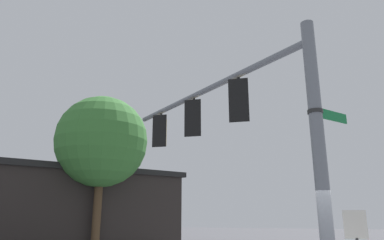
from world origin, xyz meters
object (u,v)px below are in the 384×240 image
traffic_light_mid_inner (194,119)px  historical_marker (357,238)px  traffic_light_nearest_pole (239,102)px  traffic_light_mid_outer (161,132)px  street_name_sign (323,114)px

traffic_light_mid_inner → historical_marker: (4.51, 0.10, -3.60)m
traffic_light_mid_inner → traffic_light_nearest_pole: bearing=-42.0°
traffic_light_mid_outer → historical_marker: bearing=-12.6°
traffic_light_mid_inner → street_name_sign: (3.58, -2.86, -0.86)m
street_name_sign → historical_marker: size_ratio=0.47×
street_name_sign → traffic_light_mid_inner: bearing=141.4°
traffic_light_mid_inner → traffic_light_mid_outer: (-1.64, 1.47, 0.00)m
traffic_light_mid_inner → historical_marker: size_ratio=0.62×
traffic_light_mid_inner → street_name_sign: bearing=-38.6°
traffic_light_mid_outer → historical_marker: (6.15, -1.37, -3.60)m
traffic_light_nearest_pole → historical_marker: size_ratio=0.62×
traffic_light_nearest_pole → traffic_light_mid_outer: 4.41m
traffic_light_nearest_pole → street_name_sign: 2.54m
traffic_light_mid_inner → street_name_sign: 4.67m
traffic_light_mid_inner → traffic_light_mid_outer: size_ratio=1.00×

